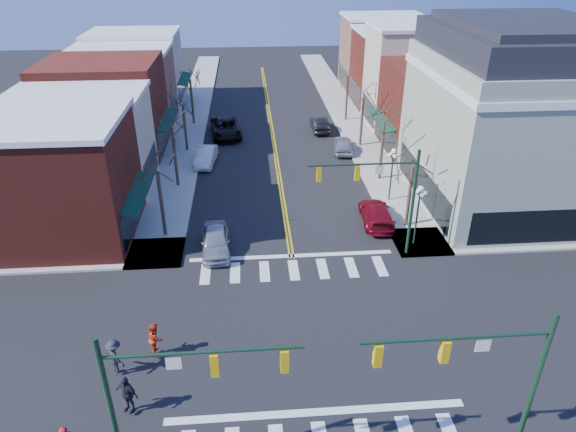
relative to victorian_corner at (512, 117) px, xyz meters
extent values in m
plane|color=black|center=(-16.50, -14.50, -6.66)|extent=(160.00, 160.00, 0.00)
cube|color=#9E9B93|center=(-25.25, 5.50, -6.58)|extent=(3.50, 70.00, 0.15)
cube|color=#9E9B93|center=(-7.75, 5.50, -6.58)|extent=(3.50, 70.00, 0.15)
cube|color=maroon|center=(-32.00, -2.75, -2.66)|extent=(10.00, 8.50, 8.00)
cube|color=beige|center=(-32.00, 5.00, -2.91)|extent=(10.00, 7.00, 7.50)
cube|color=maroon|center=(-32.00, 13.00, -2.41)|extent=(10.00, 9.00, 8.50)
cube|color=#9E7257|center=(-32.00, 21.25, -2.76)|extent=(10.00, 7.50, 7.80)
cube|color=beige|center=(-32.00, 29.00, -2.56)|extent=(10.00, 8.00, 8.20)
cube|color=maroon|center=(-1.00, 11.25, -2.66)|extent=(10.00, 8.50, 8.00)
cube|color=beige|center=(-1.00, 19.00, -1.66)|extent=(10.00, 7.00, 10.00)
cube|color=maroon|center=(-1.00, 26.50, -2.41)|extent=(10.00, 8.00, 8.50)
cube|color=#9E7257|center=(-1.00, 34.50, -2.16)|extent=(10.00, 8.00, 9.00)
cube|color=gray|center=(0.00, 0.00, -1.16)|extent=(12.00, 14.00, 11.00)
cube|color=white|center=(0.00, 0.00, 2.94)|extent=(12.25, 14.25, 0.50)
cube|color=black|center=(0.00, 0.00, 5.24)|extent=(11.40, 13.40, 1.80)
cube|color=black|center=(0.00, 0.00, 6.34)|extent=(9.80, 11.80, 0.60)
cylinder|color=#14331E|center=(-23.90, -21.90, -3.06)|extent=(0.20, 0.20, 7.20)
cylinder|color=#14331E|center=(-20.65, -21.90, -0.26)|extent=(6.50, 0.12, 0.12)
cube|color=gold|center=(-20.33, -21.90, -0.81)|extent=(0.28, 0.28, 0.90)
cube|color=gold|center=(-18.05, -21.90, -0.81)|extent=(0.28, 0.28, 0.90)
cylinder|color=#14331E|center=(-9.10, -21.90, -3.06)|extent=(0.20, 0.20, 7.20)
cylinder|color=#14331E|center=(-12.35, -21.90, -0.26)|extent=(6.50, 0.12, 0.12)
cube|color=gold|center=(-12.68, -21.90, -0.81)|extent=(0.28, 0.28, 0.90)
cube|color=gold|center=(-14.95, -21.90, -0.81)|extent=(0.28, 0.28, 0.90)
cylinder|color=#14331E|center=(-9.10, -7.10, -3.06)|extent=(0.20, 0.20, 7.20)
cylinder|color=#14331E|center=(-12.35, -7.10, -0.26)|extent=(6.50, 0.12, 0.12)
cube|color=gold|center=(-12.68, -7.10, -0.81)|extent=(0.28, 0.28, 0.90)
cube|color=gold|center=(-14.95, -7.10, -0.81)|extent=(0.28, 0.28, 0.90)
cylinder|color=#14331E|center=(-8.30, -6.00, -4.66)|extent=(0.12, 0.12, 4.00)
sphere|color=white|center=(-8.30, -6.00, -2.51)|extent=(0.36, 0.36, 0.36)
cylinder|color=#14331E|center=(-8.30, 0.50, -4.66)|extent=(0.12, 0.12, 4.00)
sphere|color=white|center=(-8.30, 0.50, -2.51)|extent=(0.36, 0.36, 0.36)
cylinder|color=#382B21|center=(-24.90, -3.50, -4.28)|extent=(0.24, 0.24, 4.76)
cylinder|color=#382B21|center=(-24.90, 4.50, -4.14)|extent=(0.24, 0.24, 5.04)
cylinder|color=#382B21|center=(-24.90, 12.50, -4.38)|extent=(0.24, 0.24, 4.55)
cylinder|color=#382B21|center=(-24.90, 20.50, -4.21)|extent=(0.24, 0.24, 4.90)
cylinder|color=#382B21|center=(-8.10, -3.50, -4.35)|extent=(0.24, 0.24, 4.62)
cylinder|color=#382B21|center=(-8.10, 4.50, -4.07)|extent=(0.24, 0.24, 5.18)
cylinder|color=#382B21|center=(-8.10, 12.50, -4.24)|extent=(0.24, 0.24, 4.83)
cylinder|color=#382B21|center=(-8.10, 20.50, -4.17)|extent=(0.24, 0.24, 4.97)
imported|color=#B4B3B8|center=(-21.35, -5.73, -5.89)|extent=(2.07, 4.60, 1.53)
imported|color=silver|center=(-22.90, 9.07, -5.92)|extent=(2.02, 4.60, 1.47)
imported|color=black|center=(-21.30, 16.50, -5.80)|extent=(3.55, 6.45, 1.71)
imported|color=maroon|center=(-10.10, -2.78, -5.93)|extent=(2.31, 5.09, 1.45)
imported|color=#B2B1B6|center=(-10.10, 11.14, -5.91)|extent=(2.20, 4.54, 1.49)
imported|color=black|center=(-11.49, 17.26, -5.93)|extent=(1.58, 4.42, 1.45)
imported|color=red|center=(-23.80, -15.02, -5.62)|extent=(0.83, 0.98, 1.77)
imported|color=black|center=(-24.49, -18.45, -5.56)|extent=(1.20, 0.94, 1.90)
imported|color=#212229|center=(-25.47, -16.12, -5.60)|extent=(1.30, 1.31, 1.81)
camera|label=1|loc=(-18.93, -34.34, 11.36)|focal=32.00mm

